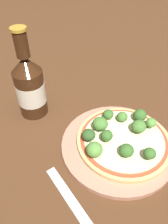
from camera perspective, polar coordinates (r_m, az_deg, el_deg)
ground_plane at (r=0.52m, az=5.40°, el=-7.84°), size 3.00×3.00×0.00m
plate at (r=0.51m, az=8.78°, el=-8.53°), size 0.25×0.25×0.01m
pizza at (r=0.50m, az=10.25°, el=-7.21°), size 0.21×0.21×0.01m
broccoli_floret_0 at (r=0.47m, az=1.23°, el=-5.99°), size 0.03×0.03×0.03m
broccoli_floret_1 at (r=0.46m, az=16.79°, el=-10.34°), size 0.02×0.02×0.03m
broccoli_floret_2 at (r=0.53m, az=6.35°, el=-0.60°), size 0.03×0.03×0.02m
broccoli_floret_3 at (r=0.50m, az=4.24°, el=-3.05°), size 0.04×0.04×0.03m
broccoli_floret_4 at (r=0.52m, az=17.13°, el=-2.69°), size 0.02×0.02×0.03m
broccoli_floret_5 at (r=0.50m, az=14.14°, el=-3.62°), size 0.03×0.03×0.03m
broccoli_floret_6 at (r=0.53m, az=14.40°, el=-0.82°), size 0.03×0.03×0.03m
broccoli_floret_7 at (r=0.47m, az=5.97°, el=-6.14°), size 0.03×0.03×0.03m
broccoli_floret_8 at (r=0.46m, az=11.04°, el=-9.82°), size 0.03×0.03×0.03m
broccoli_floret_9 at (r=0.53m, az=9.62°, el=-1.03°), size 0.03×0.03×0.02m
broccoli_floret_10 at (r=0.45m, az=2.74°, el=-9.79°), size 0.03×0.03×0.03m
beer_bottle at (r=0.55m, az=-13.97°, el=6.60°), size 0.07×0.07×0.23m
fork at (r=0.43m, az=-2.20°, el=-23.53°), size 0.06×0.19×0.00m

